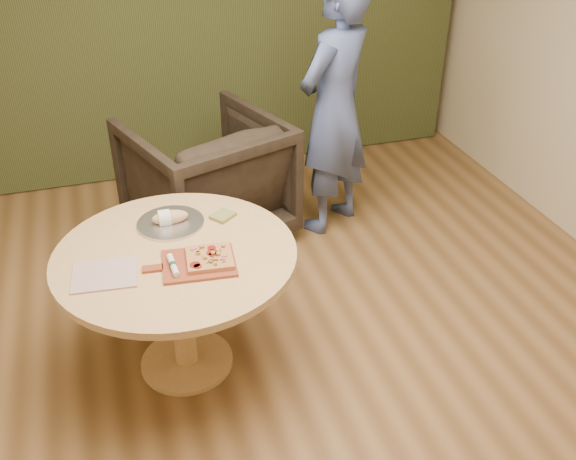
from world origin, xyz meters
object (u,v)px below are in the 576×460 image
at_px(person_standing, 334,109).
at_px(bread_roll, 168,217).
at_px(armchair, 206,174).
at_px(pedestal_table, 177,275).
at_px(pizza_paddle, 197,264).
at_px(flatbread_pizza, 209,258).
at_px(serving_tray, 171,223).
at_px(cutlery_roll, 173,265).

bearing_deg(person_standing, bread_roll, 1.75).
bearing_deg(bread_roll, person_standing, 35.50).
xyz_separation_m(armchair, person_standing, (0.90, -0.10, 0.41)).
relative_size(pedestal_table, pizza_paddle, 2.66).
bearing_deg(flatbread_pizza, pedestal_table, 136.95).
relative_size(pizza_paddle, person_standing, 0.25).
bearing_deg(serving_tray, pedestal_table, -94.37).
height_order(cutlery_roll, serving_tray, cutlery_roll).
distance_m(flatbread_pizza, person_standing, 1.76).
bearing_deg(flatbread_pizza, cutlery_roll, -175.65).
height_order(flatbread_pizza, armchair, armchair).
height_order(pedestal_table, person_standing, person_standing).
relative_size(pizza_paddle, flatbread_pizza, 1.91).
relative_size(serving_tray, person_standing, 0.20).
relative_size(flatbread_pizza, bread_roll, 1.25).
bearing_deg(serving_tray, bread_roll, 180.00).
xyz_separation_m(pedestal_table, armchair, (0.40, 1.29, -0.11)).
height_order(flatbread_pizza, serving_tray, flatbread_pizza).
distance_m(bread_roll, armchair, 1.13).
bearing_deg(cutlery_roll, bread_roll, 81.47).
distance_m(pizza_paddle, person_standing, 1.81).
distance_m(cutlery_roll, serving_tray, 0.43).
distance_m(pedestal_table, bread_roll, 0.33).
bearing_deg(serving_tray, armchair, 69.76).
distance_m(serving_tray, armchair, 1.11).
bearing_deg(cutlery_roll, pizza_paddle, 2.43).
bearing_deg(bread_roll, pizza_paddle, -80.15).
xyz_separation_m(pedestal_table, bread_roll, (0.01, 0.27, 0.18)).
bearing_deg(person_standing, cutlery_roll, 11.55).
height_order(pedestal_table, flatbread_pizza, flatbread_pizza).
bearing_deg(pedestal_table, person_standing, 42.50).
height_order(pizza_paddle, armchair, armchair).
bearing_deg(bread_roll, armchair, 69.32).
bearing_deg(pedestal_table, flatbread_pizza, -43.05).
xyz_separation_m(flatbread_pizza, cutlery_roll, (-0.18, -0.01, 0.00)).
bearing_deg(cutlery_roll, person_standing, 42.45).
xyz_separation_m(pizza_paddle, cutlery_roll, (-0.11, -0.01, 0.02)).
height_order(pizza_paddle, serving_tray, serving_tray).
bearing_deg(bread_roll, pedestal_table, -92.51).
xyz_separation_m(serving_tray, bread_roll, (-0.01, 0.00, 0.04)).
xyz_separation_m(pedestal_table, cutlery_roll, (-0.03, -0.15, 0.17)).
xyz_separation_m(cutlery_roll, bread_roll, (0.04, 0.42, 0.01)).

